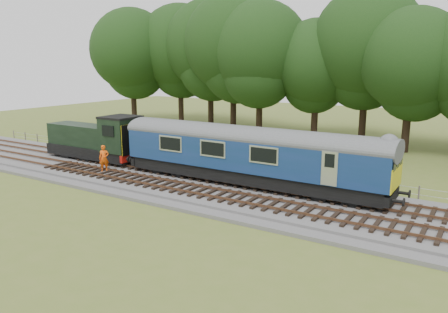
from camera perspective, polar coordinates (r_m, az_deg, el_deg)
The scene contains 9 objects.
ground at distance 26.51m, azimuth 5.11°, elevation -5.66°, with size 120.00×120.00×0.00m, color #586B27.
ballast at distance 26.46m, azimuth 5.12°, elevation -5.30°, with size 70.00×7.00×0.35m, color #4C4C4F.
track_north at distance 27.59m, azimuth 6.45°, elevation -4.07°, with size 67.20×2.40×0.21m.
track_south at distance 25.03m, azimuth 3.46°, elevation -5.72°, with size 67.20×2.40×0.21m.
fence at distance 30.43m, azimuth 8.96°, elevation -3.40°, with size 64.00×0.12×1.00m, color #6B6054, non-canonical shape.
tree_line at distance 46.68m, azimuth 17.45°, elevation 1.64°, with size 70.00×8.00×18.00m, color black, non-canonical shape.
dmu_railcar at distance 27.86m, azimuth 3.22°, elevation 0.79°, with size 18.05×2.86×3.88m.
shunter_loco at distance 36.64m, azimuth -16.26°, elevation 2.08°, with size 8.92×2.60×3.38m.
worker at distance 32.73m, azimuth -15.40°, elevation -0.23°, with size 0.70×0.46×1.92m, color #F6560C.
Camera 1 is at (11.31, -22.56, 8.12)m, focal length 35.00 mm.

